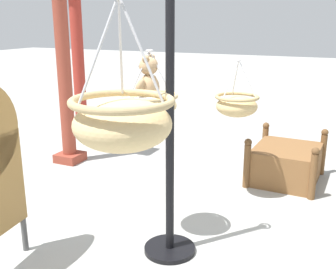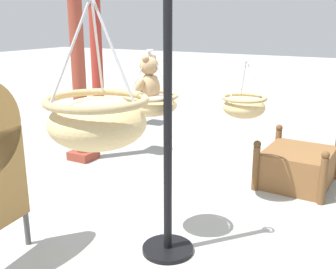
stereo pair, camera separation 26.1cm
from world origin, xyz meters
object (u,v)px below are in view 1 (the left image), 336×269
at_px(hanging_basket_right_low, 237,105).
at_px(wooden_planter_box, 286,162).
at_px(hanging_basket_with_teddy, 150,103).
at_px(greenhouse_pillar_far_back, 64,74).
at_px(greenhouse_pillar_left, 78,62).
at_px(display_pole_central, 170,175).
at_px(teddy_bear, 148,82).
at_px(hanging_basket_left_high, 122,121).

bearing_deg(hanging_basket_right_low, wooden_planter_box, -30.13).
relative_size(hanging_basket_with_teddy, greenhouse_pillar_far_back, 0.21).
distance_m(greenhouse_pillar_left, greenhouse_pillar_far_back, 1.75).
height_order(greenhouse_pillar_left, wooden_planter_box, greenhouse_pillar_left).
bearing_deg(hanging_basket_with_teddy, greenhouse_pillar_left, 45.06).
relative_size(display_pole_central, greenhouse_pillar_left, 0.92).
xyz_separation_m(hanging_basket_with_teddy, greenhouse_pillar_far_back, (1.37, 1.99, -0.02)).
height_order(teddy_bear, hanging_basket_right_low, teddy_bear).
bearing_deg(teddy_bear, greenhouse_pillar_left, 44.85).
xyz_separation_m(display_pole_central, hanging_basket_with_teddy, (0.15, 0.25, 0.55)).
height_order(display_pole_central, hanging_basket_left_high, display_pole_central).
distance_m(hanging_basket_with_teddy, teddy_bear, 0.18).
relative_size(hanging_basket_left_high, wooden_planter_box, 0.71).
bearing_deg(greenhouse_pillar_left, teddy_bear, -135.15).
height_order(hanging_basket_with_teddy, teddy_bear, hanging_basket_with_teddy).
relative_size(teddy_bear, greenhouse_pillar_far_back, 0.16).
relative_size(hanging_basket_left_high, hanging_basket_right_low, 1.15).
distance_m(hanging_basket_right_low, greenhouse_pillar_left, 3.75).
bearing_deg(greenhouse_pillar_left, hanging_basket_left_high, -141.10).
relative_size(display_pole_central, teddy_bear, 5.74).
xyz_separation_m(teddy_bear, greenhouse_pillar_far_back, (1.37, 1.97, -0.20)).
xyz_separation_m(display_pole_central, greenhouse_pillar_far_back, (1.52, 2.24, 0.53)).
xyz_separation_m(hanging_basket_with_teddy, teddy_bear, (0.00, 0.02, 0.17)).
height_order(display_pole_central, greenhouse_pillar_far_back, greenhouse_pillar_far_back).
bearing_deg(hanging_basket_with_teddy, hanging_basket_right_low, -20.98).
bearing_deg(wooden_planter_box, display_pole_central, 162.87).
bearing_deg(hanging_basket_left_high, hanging_basket_right_low, 3.42).
distance_m(hanging_basket_left_high, hanging_basket_right_low, 2.61).
xyz_separation_m(teddy_bear, hanging_basket_left_high, (-1.43, -0.61, 0.06)).
relative_size(hanging_basket_with_teddy, wooden_planter_box, 0.56).
height_order(hanging_basket_left_high, wooden_planter_box, hanging_basket_left_high).
xyz_separation_m(greenhouse_pillar_left, greenhouse_pillar_far_back, (-1.51, -0.90, 0.02)).
height_order(hanging_basket_with_teddy, hanging_basket_left_high, hanging_basket_left_high).
relative_size(hanging_basket_left_high, greenhouse_pillar_far_back, 0.27).
relative_size(greenhouse_pillar_far_back, wooden_planter_box, 2.63).
bearing_deg(teddy_bear, greenhouse_pillar_far_back, 55.09).
xyz_separation_m(teddy_bear, wooden_planter_box, (1.92, -0.91, -1.19)).
xyz_separation_m(display_pole_central, hanging_basket_left_high, (-1.28, -0.34, 0.78)).
bearing_deg(teddy_bear, hanging_basket_right_low, -21.90).
xyz_separation_m(hanging_basket_left_high, greenhouse_pillar_far_back, (2.80, 2.58, -0.25)).
bearing_deg(hanging_basket_left_high, display_pole_central, 14.95).
bearing_deg(greenhouse_pillar_far_back, display_pole_central, -124.23).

